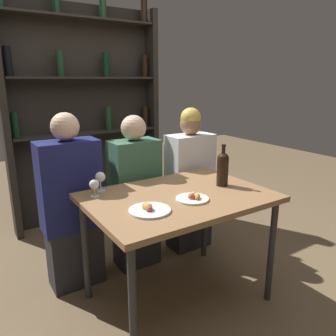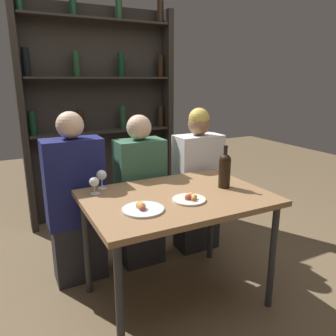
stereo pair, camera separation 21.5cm
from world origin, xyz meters
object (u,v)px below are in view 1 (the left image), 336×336
Objects in this scene: seated_person_left at (72,208)px; seated_person_center at (135,197)px; wine_glass_0 at (94,185)px; food_plate_0 at (193,198)px; seated_person_right at (190,183)px; food_plate_1 at (149,209)px; wine_bottle at (223,168)px; wine_glass_1 at (100,178)px.

seated_person_left is 1.04× the size of seated_person_center.
food_plate_0 is at bearing -38.53° from wine_glass_0.
wine_glass_0 is 1.05m from seated_person_right.
seated_person_left reaches higher than food_plate_1.
food_plate_1 is at bearing -177.93° from food_plate_0.
seated_person_center reaches higher than wine_glass_0.
food_plate_1 is 0.20× the size of seated_person_center.
wine_glass_1 is at bearing 155.06° from wine_bottle.
wine_glass_0 is 0.43m from food_plate_1.
food_plate_0 is (0.41, -0.46, -0.08)m from wine_glass_1.
wine_glass_1 is (0.07, 0.08, 0.02)m from wine_glass_0.
seated_person_center reaches higher than food_plate_1.
wine_glass_1 reaches higher than food_plate_0.
seated_person_right reaches higher than wine_glass_1.
seated_person_center reaches higher than wine_bottle.
food_plate_1 is 1.08m from seated_person_right.
seated_person_right reaches higher than wine_bottle.
food_plate_1 is (-0.66, -0.12, -0.12)m from wine_bottle.
seated_person_right is (0.15, 0.57, -0.30)m from wine_bottle.
seated_person_center is (0.37, 0.23, -0.28)m from wine_glass_1.
food_plate_0 is at bearing -161.67° from wine_bottle.
food_plate_1 is at bearing -111.35° from seated_person_center.
food_plate_0 is 0.72m from seated_person_center.
seated_person_left is at bearing 147.16° from wine_bottle.
seated_person_center is at bearing 180.00° from seated_person_right.
seated_person_left is at bearing 180.00° from seated_person_center.
seated_person_right is at bearing 40.88° from food_plate_1.
wine_glass_0 is 0.62m from food_plate_0.
seated_person_center is at bearing 0.00° from seated_person_left.
seated_person_left reaches higher than seated_person_center.
wine_glass_0 is 0.86× the size of wine_glass_1.
wine_glass_1 is 0.64× the size of food_plate_0.
wine_bottle is at bearing -32.84° from seated_person_left.
wine_glass_0 reaches higher than food_plate_0.
wine_glass_0 is at bearing 112.88° from food_plate_1.
food_plate_1 is at bearing -71.44° from seated_person_left.
seated_person_left is 1.01× the size of seated_person_right.
wine_bottle is 2.58× the size of wine_glass_0.
food_plate_0 is 0.90m from seated_person_left.
seated_person_left reaches higher than wine_glass_0.
food_plate_1 is (0.10, -0.47, -0.08)m from wine_glass_1.
food_plate_0 is at bearing -51.33° from seated_person_left.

